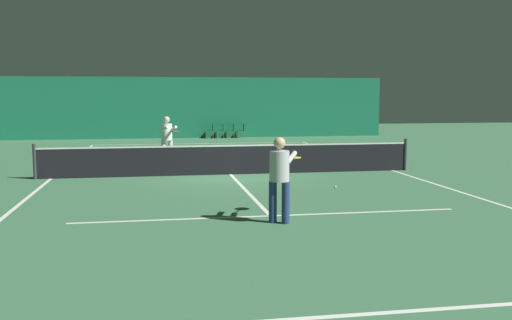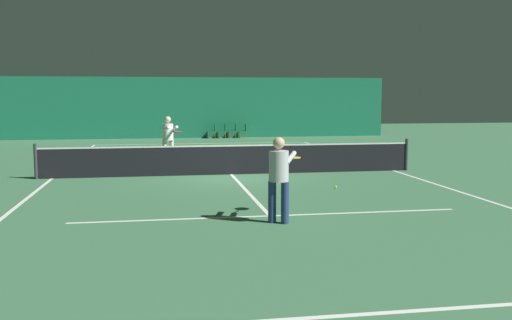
{
  "view_description": "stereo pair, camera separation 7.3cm",
  "coord_description": "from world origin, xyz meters",
  "px_view_note": "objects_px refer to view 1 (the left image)",
  "views": [
    {
      "loc": [
        -2.36,
        -17.93,
        2.53
      ],
      "look_at": [
        0.01,
        -4.58,
        0.98
      ],
      "focal_mm": 40.0,
      "sensor_mm": 36.0,
      "label": 1
    },
    {
      "loc": [
        -2.29,
        -17.95,
        2.53
      ],
      "look_at": [
        0.01,
        -4.58,
        0.98
      ],
      "focal_mm": 40.0,
      "sensor_mm": 36.0,
      "label": 2
    }
  ],
  "objects_px": {
    "player_near": "(280,173)",
    "tennis_ball": "(335,187)",
    "courtside_chair_0": "(211,130)",
    "courtside_chair_1": "(221,130)",
    "courtside_chair_3": "(242,130)",
    "tennis_net": "(230,159)",
    "courtside_chair_2": "(232,130)",
    "player_far": "(167,136)"
  },
  "relations": [
    {
      "from": "tennis_net",
      "to": "player_near",
      "type": "xyz_separation_m",
      "value": [
        0.06,
        -7.05,
        0.49
      ]
    },
    {
      "from": "courtside_chair_1",
      "to": "courtside_chair_2",
      "type": "relative_size",
      "value": 1.0
    },
    {
      "from": "player_near",
      "to": "courtside_chair_1",
      "type": "bearing_deg",
      "value": 25.95
    },
    {
      "from": "courtside_chair_1",
      "to": "courtside_chair_2",
      "type": "distance_m",
      "value": 0.62
    },
    {
      "from": "tennis_ball",
      "to": "courtside_chair_1",
      "type": "bearing_deg",
      "value": 92.99
    },
    {
      "from": "tennis_ball",
      "to": "player_near",
      "type": "bearing_deg",
      "value": -121.92
    },
    {
      "from": "player_near",
      "to": "tennis_ball",
      "type": "relative_size",
      "value": 25.92
    },
    {
      "from": "tennis_net",
      "to": "courtside_chair_0",
      "type": "xyz_separation_m",
      "value": [
        0.88,
        15.43,
        -0.03
      ]
    },
    {
      "from": "courtside_chair_3",
      "to": "tennis_net",
      "type": "bearing_deg",
      "value": -10.02
    },
    {
      "from": "tennis_net",
      "to": "courtside_chair_0",
      "type": "relative_size",
      "value": 14.29
    },
    {
      "from": "courtside_chair_1",
      "to": "tennis_ball",
      "type": "relative_size",
      "value": 12.73
    },
    {
      "from": "tennis_net",
      "to": "courtside_chair_2",
      "type": "bearing_deg",
      "value": 82.21
    },
    {
      "from": "player_far",
      "to": "courtside_chair_1",
      "type": "relative_size",
      "value": 2.07
    },
    {
      "from": "courtside_chair_0",
      "to": "courtside_chair_3",
      "type": "relative_size",
      "value": 1.0
    },
    {
      "from": "courtside_chair_1",
      "to": "courtside_chair_3",
      "type": "xyz_separation_m",
      "value": [
        1.23,
        0.0,
        0.0
      ]
    },
    {
      "from": "tennis_net",
      "to": "player_far",
      "type": "bearing_deg",
      "value": 118.66
    },
    {
      "from": "courtside_chair_1",
      "to": "courtside_chair_3",
      "type": "height_order",
      "value": "same"
    },
    {
      "from": "tennis_ball",
      "to": "courtside_chair_0",
      "type": "bearing_deg",
      "value": 94.88
    },
    {
      "from": "courtside_chair_3",
      "to": "courtside_chair_2",
      "type": "bearing_deg",
      "value": -90.0
    },
    {
      "from": "player_far",
      "to": "courtside_chair_2",
      "type": "height_order",
      "value": "player_far"
    },
    {
      "from": "player_near",
      "to": "player_far",
      "type": "bearing_deg",
      "value": 40.18
    },
    {
      "from": "courtside_chair_2",
      "to": "tennis_ball",
      "type": "bearing_deg",
      "value": 1.09
    },
    {
      "from": "courtside_chair_2",
      "to": "courtside_chair_3",
      "type": "distance_m",
      "value": 0.62
    },
    {
      "from": "player_far",
      "to": "courtside_chair_1",
      "type": "distance_m",
      "value": 12.43
    },
    {
      "from": "courtside_chair_2",
      "to": "tennis_ball",
      "type": "height_order",
      "value": "courtside_chair_2"
    },
    {
      "from": "courtside_chair_2",
      "to": "courtside_chair_3",
      "type": "xyz_separation_m",
      "value": [
        0.62,
        0.0,
        0.0
      ]
    },
    {
      "from": "tennis_net",
      "to": "courtside_chair_2",
      "type": "xyz_separation_m",
      "value": [
        2.11,
        15.43,
        -0.03
      ]
    },
    {
      "from": "player_near",
      "to": "courtside_chair_2",
      "type": "distance_m",
      "value": 22.58
    },
    {
      "from": "player_far",
      "to": "tennis_ball",
      "type": "xyz_separation_m",
      "value": [
        4.38,
        -6.68,
        -0.98
      ]
    },
    {
      "from": "player_far",
      "to": "courtside_chair_0",
      "type": "relative_size",
      "value": 2.07
    },
    {
      "from": "player_near",
      "to": "player_far",
      "type": "height_order",
      "value": "player_far"
    },
    {
      "from": "tennis_net",
      "to": "courtside_chair_0",
      "type": "height_order",
      "value": "tennis_net"
    },
    {
      "from": "courtside_chair_0",
      "to": "player_near",
      "type": "bearing_deg",
      "value": -2.09
    },
    {
      "from": "player_far",
      "to": "player_near",
      "type": "bearing_deg",
      "value": -7.36
    },
    {
      "from": "tennis_net",
      "to": "courtside_chair_0",
      "type": "distance_m",
      "value": 15.46
    },
    {
      "from": "courtside_chair_0",
      "to": "courtside_chair_1",
      "type": "relative_size",
      "value": 1.0
    },
    {
      "from": "tennis_net",
      "to": "courtside_chair_1",
      "type": "relative_size",
      "value": 14.29
    },
    {
      "from": "player_near",
      "to": "courtside_chair_2",
      "type": "relative_size",
      "value": 2.04
    },
    {
      "from": "player_near",
      "to": "courtside_chair_0",
      "type": "xyz_separation_m",
      "value": [
        0.82,
        22.48,
        -0.51
      ]
    },
    {
      "from": "tennis_net",
      "to": "courtside_chair_1",
      "type": "xyz_separation_m",
      "value": [
        1.49,
        15.43,
        -0.03
      ]
    },
    {
      "from": "player_near",
      "to": "tennis_ball",
      "type": "height_order",
      "value": "player_near"
    },
    {
      "from": "tennis_net",
      "to": "tennis_ball",
      "type": "xyz_separation_m",
      "value": [
        2.47,
        -3.18,
        -0.48
      ]
    }
  ]
}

